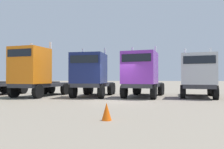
# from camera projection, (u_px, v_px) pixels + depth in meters

# --- Properties ---
(ground) EXTENTS (200.00, 200.00, 0.00)m
(ground) POSITION_uv_depth(u_px,v_px,m) (116.00, 101.00, 14.20)
(ground) COLOR gray
(semi_truck_orange) EXTENTS (3.70, 6.55, 4.48)m
(semi_truck_orange) POSITION_uv_depth(u_px,v_px,m) (35.00, 72.00, 17.27)
(semi_truck_orange) COLOR #333338
(semi_truck_orange) RESTS_ON ground
(semi_truck_navy) EXTENTS (3.00, 5.87, 4.01)m
(semi_truck_navy) POSITION_uv_depth(u_px,v_px,m) (91.00, 74.00, 17.15)
(semi_truck_navy) COLOR #333338
(semi_truck_navy) RESTS_ON ground
(semi_truck_purple) EXTENTS (3.86, 6.50, 4.06)m
(semi_truck_purple) POSITION_uv_depth(u_px,v_px,m) (142.00, 74.00, 16.75)
(semi_truck_purple) COLOR #333338
(semi_truck_purple) RESTS_ON ground
(semi_truck_silver) EXTENTS (3.73, 6.08, 3.91)m
(semi_truck_silver) POSITION_uv_depth(u_px,v_px,m) (198.00, 75.00, 16.50)
(semi_truck_silver) COLOR #333338
(semi_truck_silver) RESTS_ON ground
(traffic_cone_near) EXTENTS (0.36, 0.36, 0.63)m
(traffic_cone_near) POSITION_uv_depth(u_px,v_px,m) (107.00, 112.00, 7.67)
(traffic_cone_near) COLOR #F2590C
(traffic_cone_near) RESTS_ON ground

